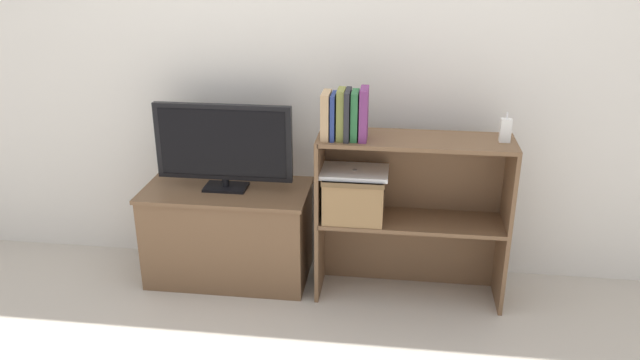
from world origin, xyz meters
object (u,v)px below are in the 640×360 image
object	(u,v)px
book_tan	(326,115)
book_charcoal	(348,115)
book_plum	(364,114)
tv	(223,144)
book_forest	(355,116)
tv_stand	(229,233)
book_olive	(341,114)
baby_monitor	(505,130)
storage_basket_left	(354,194)
book_navy	(333,116)
laptop	(355,172)

from	to	relation	value
book_tan	book_charcoal	bearing A→B (deg)	0.00
book_tan	book_plum	bearing A→B (deg)	0.00
tv	book_forest	bearing A→B (deg)	-9.56
tv_stand	tv	distance (m)	0.50
book_olive	book_charcoal	xyz separation A→B (m)	(0.03, 0.00, -0.00)
book_plum	book_charcoal	bearing A→B (deg)	180.00
book_tan	book_plum	size ratio (longest dim) A/B	0.90
book_olive	book_plum	xyz separation A→B (m)	(0.11, 0.00, 0.00)
tv_stand	baby_monitor	world-z (taller)	baby_monitor
tv_stand	book_tan	distance (m)	0.90
storage_basket_left	book_plum	bearing A→B (deg)	-41.15
book_tan	tv_stand	bearing A→B (deg)	167.95
tv	book_navy	world-z (taller)	book_navy
book_navy	book_olive	xyz separation A→B (m)	(0.04, 0.00, 0.01)
book_navy	book_olive	size ratio (longest dim) A/B	0.91
storage_basket_left	baby_monitor	bearing A→B (deg)	1.24
book_tan	book_navy	xyz separation A→B (m)	(0.03, 0.00, -0.00)
book_tan	storage_basket_left	world-z (taller)	book_tan
storage_basket_left	book_navy	bearing A→B (deg)	-161.69
book_tan	book_forest	distance (m)	0.13
book_navy	baby_monitor	size ratio (longest dim) A/B	1.53
book_navy	book_tan	bearing A→B (deg)	-180.00
baby_monitor	laptop	xyz separation A→B (m)	(-0.69, -0.02, -0.24)
baby_monitor	book_tan	bearing A→B (deg)	-176.63
book_charcoal	storage_basket_left	xyz separation A→B (m)	(0.04, 0.03, -0.41)
book_navy	laptop	distance (m)	0.31
book_navy	book_forest	bearing A→B (deg)	0.00
book_charcoal	book_plum	world-z (taller)	book_plum
tv_stand	tv	xyz separation A→B (m)	(0.00, -0.00, 0.50)
book_tan	storage_basket_left	size ratio (longest dim) A/B	0.74
book_tan	storage_basket_left	xyz separation A→B (m)	(0.14, 0.03, -0.41)
tv	baby_monitor	distance (m)	1.38
book_tan	laptop	distance (m)	0.32
tv_stand	book_navy	world-z (taller)	book_navy
book_olive	book_charcoal	size ratio (longest dim) A/B	1.01
book_charcoal	book_navy	bearing A→B (deg)	180.00
book_forest	storage_basket_left	world-z (taller)	book_forest
tv	baby_monitor	xyz separation A→B (m)	(1.37, -0.06, 0.15)
book_plum	baby_monitor	world-z (taller)	book_plum
baby_monitor	book_olive	bearing A→B (deg)	-176.32
book_tan	book_olive	distance (m)	0.07
tv	book_navy	size ratio (longest dim) A/B	3.27
tv_stand	laptop	xyz separation A→B (m)	(0.68, -0.08, 0.42)
laptop	book_navy	bearing A→B (deg)	-161.69
tv_stand	book_olive	xyz separation A→B (m)	(0.61, -0.11, 0.71)
tv	storage_basket_left	xyz separation A→B (m)	(0.68, -0.08, -0.20)
book_olive	book_plum	bearing A→B (deg)	0.00
book_navy	storage_basket_left	xyz separation A→B (m)	(0.10, 0.03, -0.40)
book_tan	book_plum	world-z (taller)	book_plum
tv	book_olive	bearing A→B (deg)	-10.55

